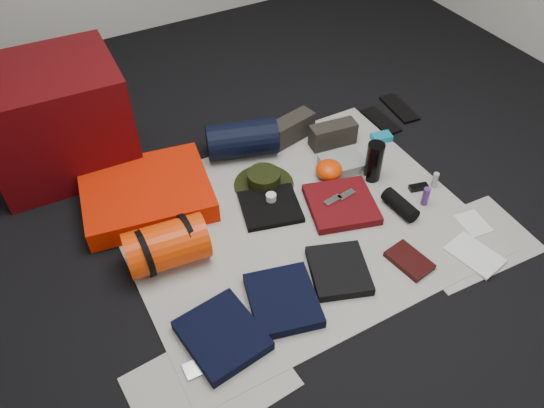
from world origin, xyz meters
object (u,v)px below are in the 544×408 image
stuff_sack (167,246)px  paperback_book (409,260)px  water_bottle (374,162)px  sleeping_pad (147,194)px  compact_camera (369,174)px  red_cabinet (56,119)px  navy_duffel (242,139)px

stuff_sack → paperback_book: size_ratio=1.79×
stuff_sack → paperback_book: bearing=-29.4°
water_bottle → sleeping_pad: bearing=160.1°
stuff_sack → compact_camera: size_ratio=4.05×
red_cabinet → stuff_sack: bearing=-73.8°
red_cabinet → sleeping_pad: size_ratio=1.11×
stuff_sack → paperback_book: stuff_sack is taller
paperback_book → water_bottle: bearing=61.3°
water_bottle → navy_duffel: bearing=134.9°
red_cabinet → navy_duffel: red_cabinet is taller
navy_duffel → red_cabinet: bearing=172.6°
water_bottle → compact_camera: water_bottle is taller
stuff_sack → compact_camera: 1.13m
sleeping_pad → water_bottle: water_bottle is taller
compact_camera → paperback_book: size_ratio=0.44×
red_cabinet → paperback_book: size_ratio=3.43×
navy_duffel → compact_camera: (0.50, -0.49, -0.08)m
compact_camera → water_bottle: bearing=-35.0°
sleeping_pad → stuff_sack: bearing=-96.0°
navy_duffel → sleeping_pad: bearing=-151.8°
sleeping_pad → paperback_book: (0.89, -0.94, -0.04)m
stuff_sack → paperback_book: (0.94, -0.53, -0.09)m
stuff_sack → navy_duffel: bearing=39.6°
compact_camera → navy_duffel: bearing=150.4°
red_cabinet → compact_camera: (1.34, -0.89, -0.26)m
water_bottle → compact_camera: size_ratio=2.52×
red_cabinet → paperback_book: red_cabinet is taller
navy_duffel → paperback_book: bearing=-56.0°
sleeping_pad → water_bottle: bearing=-19.9°
red_cabinet → stuff_sack: 0.96m
stuff_sack → compact_camera: (1.12, 0.03, -0.09)m
red_cabinet → water_bottle: 1.63m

